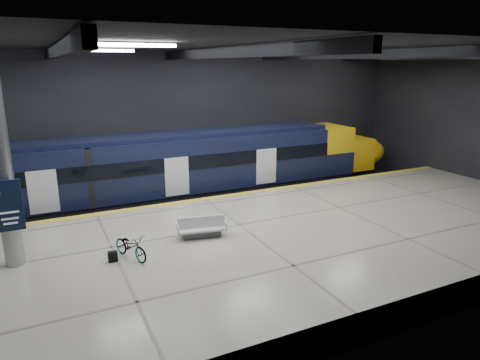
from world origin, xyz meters
TOP-DOWN VIEW (x-y plane):
  - ground at (0.00, 0.00)m, footprint 30.00×30.00m
  - room_shell at (-0.00, 0.00)m, footprint 30.10×16.10m
  - platform at (0.00, -2.50)m, footprint 30.00×11.00m
  - safety_strip at (0.00, 2.75)m, footprint 30.00×0.40m
  - rails at (0.00, 5.50)m, footprint 30.00×1.52m
  - train at (-2.16, 5.50)m, footprint 29.40×2.84m
  - bench at (-1.81, -1.50)m, footprint 1.92×1.08m
  - bicycle at (-4.55, -2.19)m, footprint 1.18×1.72m
  - pannier_bag at (-5.15, -2.19)m, footprint 0.31×0.20m
  - info_column at (-8.00, -1.03)m, footprint 0.90×0.78m

SIDE VIEW (x-z plane):
  - ground at x=0.00m, z-range 0.00..0.00m
  - rails at x=0.00m, z-range 0.00..0.16m
  - platform at x=0.00m, z-range 0.00..1.10m
  - safety_strip at x=0.00m, z-range 1.10..1.11m
  - pannier_bag at x=-5.15m, z-range 1.10..1.45m
  - bench at x=-1.81m, z-range 0.98..1.78m
  - bicycle at x=-4.55m, z-range 1.10..1.95m
  - train at x=-2.16m, z-range 0.16..3.95m
  - info_column at x=-8.00m, z-range 1.01..7.91m
  - room_shell at x=0.00m, z-range 1.69..9.74m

